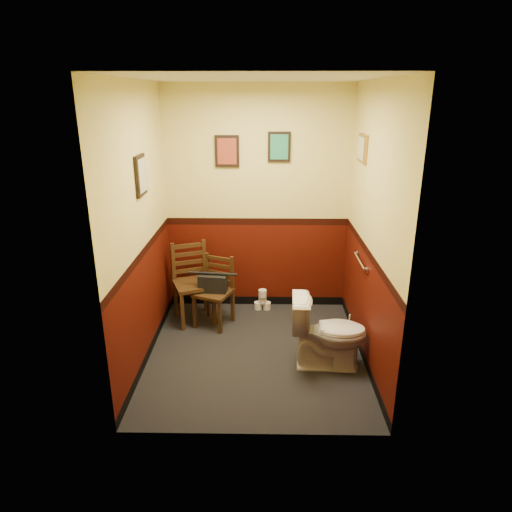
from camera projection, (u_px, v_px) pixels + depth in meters
The scene contains 17 objects.
floor at pixel (256, 354), 4.78m from camera, with size 2.20×2.40×0.00m, color black.
ceiling at pixel (255, 78), 3.88m from camera, with size 2.20×2.40×0.00m, color silver.
wall_back at pixel (257, 202), 5.46m from camera, with size 2.20×2.70×0.00m, color #3F0C05.
wall_front at pixel (252, 278), 3.20m from camera, with size 2.20×2.70×0.00m, color #3F0C05.
wall_left at pixel (140, 230), 4.35m from camera, with size 2.40×2.70×0.00m, color #3F0C05.
wall_right at pixel (372, 231), 4.31m from camera, with size 2.40×2.70×0.00m, color #3F0C05.
grab_bar at pixel (360, 261), 4.68m from camera, with size 0.05×0.56×0.06m.
framed_print_back_a at pixel (227, 151), 5.25m from camera, with size 0.28×0.04×0.36m.
framed_print_back_b at pixel (279, 147), 5.22m from camera, with size 0.26×0.04×0.34m.
framed_print_left at pixel (141, 175), 4.28m from camera, with size 0.04×0.30×0.38m.
framed_print_right at pixel (362, 148), 4.64m from camera, with size 0.04×0.34×0.28m.
toilet at pixel (329, 333), 4.46m from camera, with size 0.42×0.74×0.73m, color white.
toilet_brush at pixel (347, 347), 4.76m from camera, with size 0.13×0.13×0.45m.
chair_left at pixel (193, 283), 5.38m from camera, with size 0.57×0.57×0.94m.
chair_right at pixel (215, 291), 5.29m from camera, with size 0.50×0.50×0.82m.
handbag at pixel (213, 283), 5.22m from camera, with size 0.34×0.19×0.23m.
tp_stack at pixel (262, 301), 5.74m from camera, with size 0.21×0.13×0.27m.
Camera 1 is at (0.08, -4.16, 2.57)m, focal length 32.00 mm.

